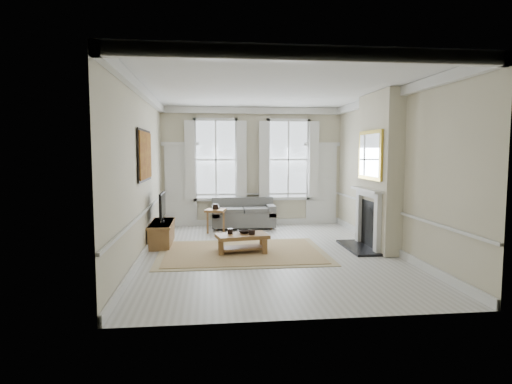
{
  "coord_description": "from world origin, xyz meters",
  "views": [
    {
      "loc": [
        -1.25,
        -8.74,
        2.12
      ],
      "look_at": [
        -0.23,
        0.48,
        1.25
      ],
      "focal_mm": 30.0,
      "sensor_mm": 36.0,
      "label": 1
    }
  ],
  "objects": [
    {
      "name": "back_wall",
      "position": [
        0.0,
        3.6,
        1.7
      ],
      "size": [
        5.2,
        0.0,
        5.2
      ],
      "primitive_type": "plane",
      "rotation": [
        1.57,
        0.0,
        0.0
      ],
      "color": "beige",
      "rests_on": "floor"
    },
    {
      "name": "right_wall",
      "position": [
        2.6,
        0.0,
        1.7
      ],
      "size": [
        0.0,
        7.2,
        7.2
      ],
      "primitive_type": "plane",
      "rotation": [
        1.57,
        0.0,
        -1.57
      ],
      "color": "beige",
      "rests_on": "floor"
    },
    {
      "name": "window_right",
      "position": [
        1.05,
        3.55,
        1.9
      ],
      "size": [
        1.26,
        0.2,
        2.2
      ],
      "primitive_type": null,
      "color": "#B2BCC6",
      "rests_on": "back_wall"
    },
    {
      "name": "coffee_table",
      "position": [
        -0.57,
        0.1,
        0.32
      ],
      "size": [
        1.15,
        0.8,
        0.4
      ],
      "rotation": [
        0.0,
        0.0,
        0.18
      ],
      "color": "brown",
      "rests_on": "rug"
    },
    {
      "name": "ceramic_pot_b",
      "position": [
        -0.37,
        0.05,
        0.45
      ],
      "size": [
        0.14,
        0.14,
        0.1
      ],
      "primitive_type": "cylinder",
      "color": "black",
      "rests_on": "coffee_table"
    },
    {
      "name": "ceiling",
      "position": [
        0.0,
        0.0,
        3.4
      ],
      "size": [
        7.2,
        7.2,
        0.0
      ],
      "primitive_type": "plane",
      "rotation": [
        3.14,
        0.0,
        0.0
      ],
      "color": "white",
      "rests_on": "back_wall"
    },
    {
      "name": "window_left",
      "position": [
        -1.05,
        3.55,
        1.9
      ],
      "size": [
        1.26,
        0.2,
        2.2
      ],
      "primitive_type": null,
      "color": "#B2BCC6",
      "rests_on": "back_wall"
    },
    {
      "name": "tv_stand",
      "position": [
        -2.34,
        1.13,
        0.26
      ],
      "size": [
        0.46,
        1.45,
        0.52
      ],
      "primitive_type": "cube",
      "color": "brown",
      "rests_on": "floor"
    },
    {
      "name": "left_wall",
      "position": [
        -2.6,
        0.0,
        1.7
      ],
      "size": [
        0.0,
        7.2,
        7.2
      ],
      "primitive_type": "plane",
      "rotation": [
        1.57,
        0.0,
        1.57
      ],
      "color": "beige",
      "rests_on": "floor"
    },
    {
      "name": "tv",
      "position": [
        -2.32,
        1.13,
        0.91
      ],
      "size": [
        0.08,
        0.9,
        0.68
      ],
      "color": "black",
      "rests_on": "tv_stand"
    },
    {
      "name": "mirror",
      "position": [
        2.21,
        0.2,
        2.05
      ],
      "size": [
        0.06,
        1.26,
        1.06
      ],
      "primitive_type": "cube",
      "color": "gold",
      "rests_on": "chimney_breast"
    },
    {
      "name": "side_table",
      "position": [
        -1.09,
        2.54,
        0.5
      ],
      "size": [
        0.6,
        0.6,
        0.61
      ],
      "rotation": [
        0.0,
        0.0,
        -0.23
      ],
      "color": "brown",
      "rests_on": "floor"
    },
    {
      "name": "sofa",
      "position": [
        -0.31,
        3.11,
        0.35
      ],
      "size": [
        1.74,
        0.85,
        0.83
      ],
      "color": "#60605D",
      "rests_on": "floor"
    },
    {
      "name": "door_left",
      "position": [
        -2.05,
        3.56,
        1.15
      ],
      "size": [
        0.9,
        0.08,
        2.3
      ],
      "primitive_type": "cube",
      "color": "silver",
      "rests_on": "floor"
    },
    {
      "name": "hearth",
      "position": [
        2.0,
        0.2,
        0.03
      ],
      "size": [
        0.55,
        1.5,
        0.05
      ],
      "primitive_type": "cube",
      "color": "black",
      "rests_on": "floor"
    },
    {
      "name": "rug",
      "position": [
        -0.57,
        0.1,
        0.01
      ],
      "size": [
        3.5,
        2.6,
        0.02
      ],
      "primitive_type": "cube",
      "color": "#9F7852",
      "rests_on": "floor"
    },
    {
      "name": "painting",
      "position": [
        -2.56,
        0.3,
        2.05
      ],
      "size": [
        0.05,
        1.66,
        1.06
      ],
      "primitive_type": "cube",
      "color": "#A7741C",
      "rests_on": "left_wall"
    },
    {
      "name": "door_right",
      "position": [
        2.05,
        3.56,
        1.15
      ],
      "size": [
        0.9,
        0.08,
        2.3
      ],
      "primitive_type": "cube",
      "color": "silver",
      "rests_on": "floor"
    },
    {
      "name": "chimney_breast",
      "position": [
        2.43,
        0.2,
        1.7
      ],
      "size": [
        0.35,
        1.7,
        3.38
      ],
      "primitive_type": "cube",
      "color": "beige",
      "rests_on": "floor"
    },
    {
      "name": "ceramic_pot_a",
      "position": [
        -0.82,
        0.15,
        0.45
      ],
      "size": [
        0.11,
        0.11,
        0.11
      ],
      "primitive_type": "cylinder",
      "color": "black",
      "rests_on": "coffee_table"
    },
    {
      "name": "bowl",
      "position": [
        -0.52,
        0.2,
        0.43
      ],
      "size": [
        0.31,
        0.31,
        0.06
      ],
      "primitive_type": "imported",
      "rotation": [
        0.0,
        0.0,
        0.23
      ],
      "color": "black",
      "rests_on": "coffee_table"
    },
    {
      "name": "fireplace",
      "position": [
        2.2,
        0.2,
        0.73
      ],
      "size": [
        0.21,
        1.45,
        1.33
      ],
      "color": "silver",
      "rests_on": "floor"
    },
    {
      "name": "floor",
      "position": [
        0.0,
        0.0,
        0.0
      ],
      "size": [
        7.2,
        7.2,
        0.0
      ],
      "primitive_type": "plane",
      "color": "#B7B5AD",
      "rests_on": "ground"
    }
  ]
}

